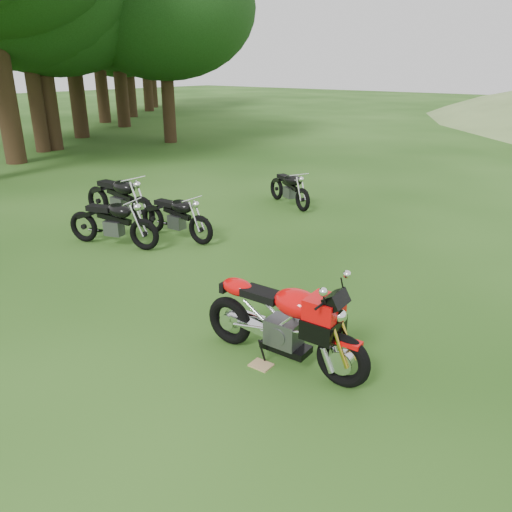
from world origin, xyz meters
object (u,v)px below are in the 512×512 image
Objects in this scene: plywood_board at (261,365)px; vintage_moto_b at (176,215)px; vintage_moto_c at (119,197)px; vintage_moto_a at (112,221)px; sport_motorcycle at (283,315)px; vintage_moto_d at (289,187)px.

vintage_moto_b reaches higher than plywood_board.
plywood_board is 0.12× the size of vintage_moto_c.
vintage_moto_c is at bearing 120.37° from vintage_moto_a.
plywood_board is 0.13× the size of vintage_moto_a.
sport_motorcycle reaches higher than vintage_moto_c.
plywood_board is (-0.14, -0.22, -0.61)m from sport_motorcycle.
sport_motorcycle is 5.06m from vintage_moto_a.
vintage_moto_a reaches higher than vintage_moto_d.
vintage_moto_d is at bearing 123.27° from plywood_board.
vintage_moto_c is (-1.24, 1.06, 0.06)m from vintage_moto_a.
sport_motorcycle is 7.05m from vintage_moto_d.
sport_motorcycle reaches higher than vintage_moto_b.
sport_motorcycle is at bearing -32.71° from vintage_moto_a.
vintage_moto_d is at bearing 81.55° from vintage_moto_b.
vintage_moto_c is at bearing 155.80° from sport_motorcycle.
sport_motorcycle is 1.13× the size of vintage_moto_b.
plywood_board is at bearing -24.82° from vintage_moto_c.
vintage_moto_c is 4.08m from vintage_moto_d.
vintage_moto_b is at bearing 42.12° from vintage_moto_a.
vintage_moto_d is (2.09, 3.50, -0.10)m from vintage_moto_c.
vintage_moto_a reaches higher than vintage_moto_b.
vintage_moto_d reaches higher than plywood_board.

